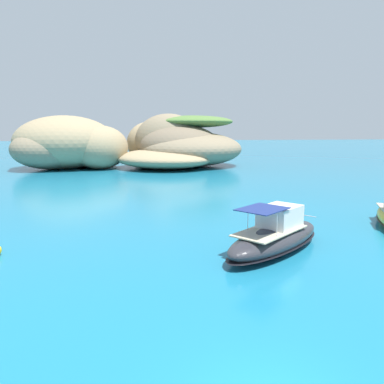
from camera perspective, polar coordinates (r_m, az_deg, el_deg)
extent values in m
ellipsoid|color=#756651|center=(62.50, -1.86, 7.16)|extent=(13.62, 12.45, 7.05)
ellipsoid|color=#9E8966|center=(67.28, -6.64, 7.50)|extent=(10.94, 11.33, 7.55)
ellipsoid|color=#84755B|center=(63.53, -3.65, 8.00)|extent=(13.71, 12.05, 8.83)
ellipsoid|color=#84755B|center=(63.22, -0.07, 6.63)|extent=(23.48, 23.19, 5.81)
ellipsoid|color=#9E8966|center=(60.24, -4.37, 5.17)|extent=(21.54, 21.66, 3.11)
ellipsoid|color=#517538|center=(65.39, 0.12, 10.79)|extent=(13.95, 12.69, 2.09)
ellipsoid|color=#9E8966|center=(63.11, -18.93, 7.29)|extent=(16.10, 14.37, 8.41)
ellipsoid|color=#84755B|center=(62.39, -20.65, 6.24)|extent=(16.63, 16.74, 6.39)
ellipsoid|color=#84755B|center=(62.66, -14.57, 5.47)|extent=(10.83, 11.08, 3.99)
ellipsoid|color=#9E8966|center=(60.58, -13.89, 6.70)|extent=(12.10, 12.19, 6.83)
ellipsoid|color=#9E8966|center=(69.32, -15.65, 5.68)|extent=(14.14, 15.93, 3.70)
ellipsoid|color=#2D2D33|center=(19.79, 12.71, -7.05)|extent=(7.52, 6.72, 1.32)
ellipsoid|color=black|center=(19.87, 12.68, -7.88)|extent=(7.67, 6.86, 0.16)
cube|color=#C6B793|center=(19.14, 11.91, -5.84)|extent=(4.58, 4.24, 0.06)
cube|color=silver|center=(19.83, 13.39, -3.64)|extent=(2.72, 2.64, 1.09)
cube|color=#2D4756|center=(20.76, 14.89, -2.80)|extent=(1.15, 1.34, 0.58)
cylinder|color=silver|center=(22.22, 16.67, -3.40)|extent=(1.06, 1.29, 0.04)
cube|color=navy|center=(18.20, 10.80, -2.57)|extent=(2.96, 2.89, 0.04)
cylinder|color=silver|center=(18.76, 8.61, -4.09)|extent=(0.03, 0.03, 1.25)
cylinder|color=silver|center=(17.94, 12.97, -4.87)|extent=(0.03, 0.03, 1.25)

